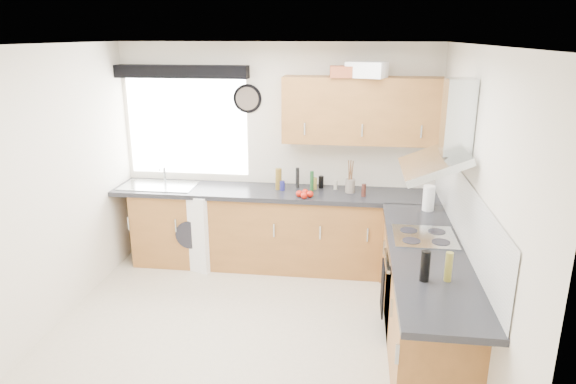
# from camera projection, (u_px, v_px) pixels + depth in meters

# --- Properties ---
(ground_plane) EXTENTS (3.60, 3.60, 0.00)m
(ground_plane) POSITION_uv_depth(u_px,v_px,m) (248.00, 337.00, 4.56)
(ground_plane) COLOR beige
(ceiling) EXTENTS (3.60, 3.60, 0.02)m
(ceiling) POSITION_uv_depth(u_px,v_px,m) (240.00, 45.00, 3.82)
(ceiling) COLOR white
(ceiling) RESTS_ON wall_back
(wall_back) EXTENTS (3.60, 0.02, 2.50)m
(wall_back) POSITION_uv_depth(u_px,v_px,m) (277.00, 155.00, 5.89)
(wall_back) COLOR silver
(wall_back) RESTS_ON ground_plane
(wall_front) EXTENTS (3.60, 0.02, 2.50)m
(wall_front) POSITION_uv_depth(u_px,v_px,m) (166.00, 320.00, 2.48)
(wall_front) COLOR silver
(wall_front) RESTS_ON ground_plane
(wall_left) EXTENTS (0.02, 3.60, 2.50)m
(wall_left) POSITION_uv_depth(u_px,v_px,m) (39.00, 195.00, 4.41)
(wall_left) COLOR silver
(wall_left) RESTS_ON ground_plane
(wall_right) EXTENTS (0.02, 3.60, 2.50)m
(wall_right) POSITION_uv_depth(u_px,v_px,m) (472.00, 213.00, 3.97)
(wall_right) COLOR silver
(wall_right) RESTS_ON ground_plane
(window) EXTENTS (1.40, 0.02, 1.10)m
(window) POSITION_uv_depth(u_px,v_px,m) (187.00, 127.00, 5.93)
(window) COLOR white
(window) RESTS_ON wall_back
(window_blind) EXTENTS (1.50, 0.18, 0.14)m
(window_blind) POSITION_uv_depth(u_px,v_px,m) (181.00, 72.00, 5.66)
(window_blind) COLOR black
(window_blind) RESTS_ON wall_back
(splashback) EXTENTS (0.01, 3.00, 0.54)m
(splashback) POSITION_uv_depth(u_px,v_px,m) (462.00, 209.00, 4.27)
(splashback) COLOR white
(splashback) RESTS_ON wall_right
(base_cab_back) EXTENTS (3.00, 0.58, 0.86)m
(base_cab_back) POSITION_uv_depth(u_px,v_px,m) (265.00, 230.00, 5.87)
(base_cab_back) COLOR brown
(base_cab_back) RESTS_ON ground_plane
(base_cab_corner) EXTENTS (0.60, 0.60, 0.86)m
(base_cab_corner) POSITION_uv_depth(u_px,v_px,m) (408.00, 237.00, 5.67)
(base_cab_corner) COLOR brown
(base_cab_corner) RESTS_ON ground_plane
(base_cab_right) EXTENTS (0.58, 2.10, 0.86)m
(base_cab_right) POSITION_uv_depth(u_px,v_px,m) (423.00, 296.00, 4.39)
(base_cab_right) COLOR brown
(base_cab_right) RESTS_ON ground_plane
(worktop_back) EXTENTS (3.60, 0.62, 0.05)m
(worktop_back) POSITION_uv_depth(u_px,v_px,m) (273.00, 193.00, 5.72)
(worktop_back) COLOR black
(worktop_back) RESTS_ON base_cab_back
(worktop_right) EXTENTS (0.62, 2.42, 0.05)m
(worktop_right) POSITION_uv_depth(u_px,v_px,m) (429.00, 255.00, 4.11)
(worktop_right) COLOR black
(worktop_right) RESTS_ON base_cab_right
(sink) EXTENTS (0.84, 0.46, 0.10)m
(sink) POSITION_uv_depth(u_px,v_px,m) (159.00, 183.00, 5.86)
(sink) COLOR #B6C0C6
(sink) RESTS_ON worktop_back
(oven) EXTENTS (0.56, 0.58, 0.85)m
(oven) POSITION_uv_depth(u_px,v_px,m) (420.00, 289.00, 4.53)
(oven) COLOR black
(oven) RESTS_ON ground_plane
(hob_plate) EXTENTS (0.52, 0.52, 0.01)m
(hob_plate) POSITION_uv_depth(u_px,v_px,m) (424.00, 237.00, 4.38)
(hob_plate) COLOR #B6C0C6
(hob_plate) RESTS_ON worktop_right
(extractor_hood) EXTENTS (0.52, 0.78, 0.66)m
(extractor_hood) POSITION_uv_depth(u_px,v_px,m) (445.00, 139.00, 4.12)
(extractor_hood) COLOR #B6C0C6
(extractor_hood) RESTS_ON wall_right
(upper_cabinets) EXTENTS (1.70, 0.35, 0.70)m
(upper_cabinets) POSITION_uv_depth(u_px,v_px,m) (363.00, 110.00, 5.45)
(upper_cabinets) COLOR brown
(upper_cabinets) RESTS_ON wall_back
(washing_machine) EXTENTS (0.75, 0.74, 0.88)m
(washing_machine) POSITION_uv_depth(u_px,v_px,m) (198.00, 225.00, 5.98)
(washing_machine) COLOR white
(washing_machine) RESTS_ON ground_plane
(wall_clock) EXTENTS (0.32, 0.04, 0.32)m
(wall_clock) POSITION_uv_depth(u_px,v_px,m) (247.00, 99.00, 5.73)
(wall_clock) COLOR black
(wall_clock) RESTS_ON wall_back
(casserole) EXTENTS (0.45, 0.38, 0.16)m
(casserole) POSITION_uv_depth(u_px,v_px,m) (367.00, 70.00, 5.22)
(casserole) COLOR white
(casserole) RESTS_ON upper_cabinets
(storage_box) EXTENTS (0.27, 0.23, 0.11)m
(storage_box) POSITION_uv_depth(u_px,v_px,m) (342.00, 72.00, 5.26)
(storage_box) COLOR #9B4929
(storage_box) RESTS_ON upper_cabinets
(utensil_pot) EXTENTS (0.13, 0.13, 0.15)m
(utensil_pot) POSITION_uv_depth(u_px,v_px,m) (350.00, 186.00, 5.62)
(utensil_pot) COLOR #75695E
(utensil_pot) RESTS_ON worktop_back
(kitchen_roll) EXTENTS (0.13, 0.13, 0.25)m
(kitchen_roll) POSITION_uv_depth(u_px,v_px,m) (429.00, 198.00, 5.03)
(kitchen_roll) COLOR white
(kitchen_roll) RESTS_ON worktop_right
(tomato_cluster) EXTENTS (0.19, 0.19, 0.07)m
(tomato_cluster) POSITION_uv_depth(u_px,v_px,m) (305.00, 194.00, 5.46)
(tomato_cluster) COLOR #B0170B
(tomato_cluster) RESTS_ON worktop_back
(jar_0) EXTENTS (0.04, 0.04, 0.23)m
(jar_0) POSITION_uv_depth(u_px,v_px,m) (297.00, 178.00, 5.77)
(jar_0) COLOR black
(jar_0) RESTS_ON worktop_back
(jar_1) EXTENTS (0.07, 0.07, 0.24)m
(jar_1) POSITION_uv_depth(u_px,v_px,m) (278.00, 179.00, 5.72)
(jar_1) COLOR brown
(jar_1) RESTS_ON worktop_back
(jar_2) EXTENTS (0.06, 0.06, 0.13)m
(jar_2) POSITION_uv_depth(u_px,v_px,m) (314.00, 183.00, 5.74)
(jar_2) COLOR olive
(jar_2) RESTS_ON worktop_back
(jar_3) EXTENTS (0.06, 0.06, 0.14)m
(jar_3) POSITION_uv_depth(u_px,v_px,m) (321.00, 182.00, 5.79)
(jar_3) COLOR black
(jar_3) RESTS_ON worktop_back
(jar_4) EXTENTS (0.04, 0.04, 0.23)m
(jar_4) POSITION_uv_depth(u_px,v_px,m) (312.00, 182.00, 5.62)
(jar_4) COLOR #18441D
(jar_4) RESTS_ON worktop_back
(jar_5) EXTENTS (0.04, 0.04, 0.10)m
(jar_5) POSITION_uv_depth(u_px,v_px,m) (336.00, 185.00, 5.73)
(jar_5) COLOR #B0A996
(jar_5) RESTS_ON worktop_back
(jar_6) EXTENTS (0.05, 0.05, 0.14)m
(jar_6) POSITION_uv_depth(u_px,v_px,m) (364.00, 190.00, 5.48)
(jar_6) COLOR #401D16
(jar_6) RESTS_ON worktop_back
(jar_7) EXTENTS (0.06, 0.06, 0.11)m
(jar_7) POSITION_uv_depth(u_px,v_px,m) (282.00, 186.00, 5.70)
(jar_7) COLOR navy
(jar_7) RESTS_ON worktop_back
(bottle_0) EXTENTS (0.07, 0.07, 0.23)m
(bottle_0) POSITION_uv_depth(u_px,v_px,m) (425.00, 266.00, 3.59)
(bottle_0) COLOR black
(bottle_0) RESTS_ON worktop_right
(bottle_1) EXTENTS (0.05, 0.05, 0.22)m
(bottle_1) POSITION_uv_depth(u_px,v_px,m) (449.00, 267.00, 3.59)
(bottle_1) COLOR olive
(bottle_1) RESTS_ON worktop_right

